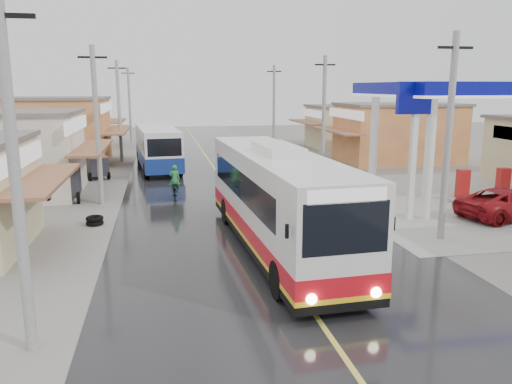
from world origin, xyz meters
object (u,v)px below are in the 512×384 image
(second_bus, at_px, (158,147))
(tricycle_near, at_px, (65,181))
(jeepney, at_px, (508,203))
(tyre_stack, at_px, (95,221))
(cyclist, at_px, (175,188))
(tricycle_far, at_px, (96,166))
(coach_bus, at_px, (276,200))

(second_bus, relative_size, tricycle_near, 3.90)
(jeepney, xyz_separation_m, tyre_stack, (-18.72, 2.36, -0.50))
(cyclist, height_order, tricycle_far, cyclist)
(tyre_stack, bearing_deg, cyclist, 51.71)
(jeepney, distance_m, tyre_stack, 18.87)
(coach_bus, distance_m, tricycle_far, 18.57)
(coach_bus, height_order, second_bus, coach_bus)
(second_bus, height_order, tricycle_far, second_bus)
(coach_bus, xyz_separation_m, cyclist, (-3.44, 9.38, -1.27))
(coach_bus, bearing_deg, second_bus, 99.91)
(cyclist, bearing_deg, coach_bus, -68.57)
(coach_bus, height_order, tricycle_far, coach_bus)
(tricycle_near, height_order, tyre_stack, tricycle_near)
(second_bus, distance_m, cyclist, 9.99)
(cyclist, bearing_deg, tyre_stack, -127.02)
(cyclist, relative_size, tyre_stack, 2.46)
(tyre_stack, bearing_deg, tricycle_near, 111.28)
(coach_bus, xyz_separation_m, tricycle_far, (-8.38, 16.54, -1.02))
(jeepney, xyz_separation_m, cyclist, (-15.05, 7.00, -0.08))
(second_bus, bearing_deg, jeepney, -52.46)
(second_bus, distance_m, tyre_stack, 14.86)
(coach_bus, xyz_separation_m, second_bus, (-4.34, 19.27, -0.23))
(tricycle_far, bearing_deg, second_bus, 10.22)
(tyre_stack, bearing_deg, tricycle_far, 96.17)
(coach_bus, bearing_deg, tricycle_far, 114.10)
(coach_bus, relative_size, cyclist, 6.72)
(second_bus, height_order, jeepney, second_bus)
(jeepney, distance_m, cyclist, 16.60)
(tricycle_near, xyz_separation_m, tricycle_far, (0.80, 6.46, -0.19))
(second_bus, bearing_deg, tricycle_far, -151.72)
(jeepney, bearing_deg, tyre_stack, 70.53)
(jeepney, bearing_deg, cyclist, 52.78)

